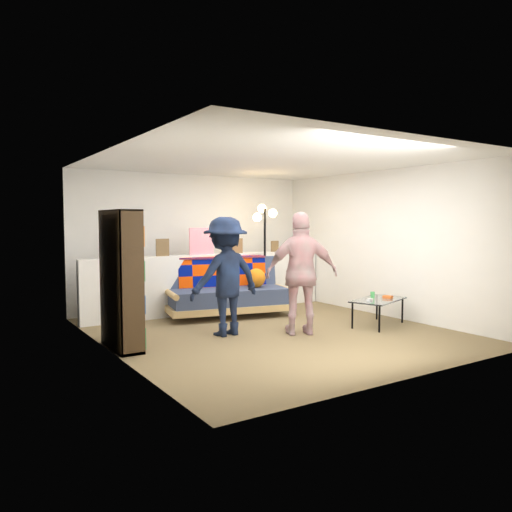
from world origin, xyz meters
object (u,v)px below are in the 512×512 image
(futon_sofa, at_px, (228,292))
(bookshelf, at_px, (121,284))
(floor_lamp, at_px, (264,235))
(coffee_table, at_px, (378,301))
(person_right, at_px, (302,273))
(person_left, at_px, (225,276))

(futon_sofa, xyz_separation_m, bookshelf, (-2.15, -1.17, 0.39))
(futon_sofa, height_order, floor_lamp, floor_lamp)
(floor_lamp, bearing_deg, coffee_table, -71.95)
(coffee_table, bearing_deg, person_right, 173.10)
(futon_sofa, xyz_separation_m, floor_lamp, (0.83, 0.16, 0.92))
(futon_sofa, relative_size, coffee_table, 2.01)
(futon_sofa, relative_size, person_right, 1.27)
(bookshelf, distance_m, floor_lamp, 3.31)
(futon_sofa, xyz_separation_m, person_left, (-0.73, -1.22, 0.41))
(floor_lamp, bearing_deg, bookshelf, -156.02)
(bookshelf, height_order, floor_lamp, floor_lamp)
(coffee_table, bearing_deg, bookshelf, 168.53)
(coffee_table, bearing_deg, floor_lamp, 108.05)
(bookshelf, height_order, person_left, bookshelf)
(bookshelf, xyz_separation_m, person_right, (2.33, -0.58, 0.05))
(futon_sofa, bearing_deg, person_left, -120.83)
(floor_lamp, xyz_separation_m, person_right, (-0.65, -1.91, -0.47))
(bookshelf, distance_m, coffee_table, 3.76)
(futon_sofa, height_order, person_left, person_left)
(floor_lamp, bearing_deg, person_left, -138.52)
(bookshelf, height_order, coffee_table, bookshelf)
(futon_sofa, bearing_deg, person_right, -84.17)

